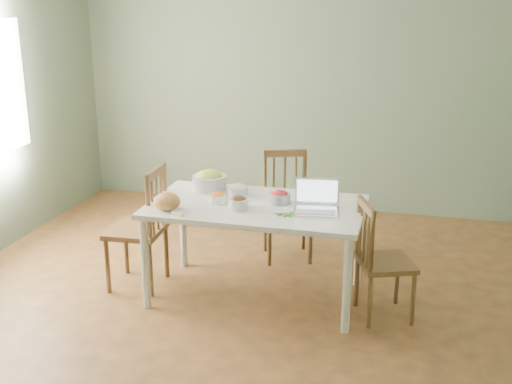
% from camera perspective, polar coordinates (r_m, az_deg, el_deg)
% --- Properties ---
extents(floor, '(5.00, 5.00, 0.00)m').
position_cam_1_polar(floor, '(5.07, -1.21, -9.99)').
color(floor, '#4B321F').
rests_on(floor, ground).
extents(wall_back, '(5.00, 0.00, 2.70)m').
position_cam_1_polar(wall_back, '(7.00, 4.32, 9.34)').
color(wall_back, slate).
rests_on(wall_back, ground).
extents(wall_front, '(5.00, 0.00, 2.70)m').
position_cam_1_polar(wall_front, '(2.41, -17.81, -7.63)').
color(wall_front, slate).
rests_on(wall_front, ground).
extents(dining_table, '(1.64, 0.92, 0.77)m').
position_cam_1_polar(dining_table, '(5.05, -0.00, -5.26)').
color(dining_table, white).
rests_on(dining_table, floor).
extents(chair_far, '(0.54, 0.53, 0.97)m').
position_cam_1_polar(chair_far, '(5.75, 2.82, -1.36)').
color(chair_far, '#3B2412').
rests_on(chair_far, floor).
extents(chair_left, '(0.45, 0.47, 1.01)m').
position_cam_1_polar(chair_left, '(5.28, -10.65, -3.11)').
color(chair_left, '#3B2412').
rests_on(chair_left, floor).
extents(chair_right, '(0.50, 0.51, 0.90)m').
position_cam_1_polar(chair_right, '(4.82, 11.49, -5.95)').
color(chair_right, '#3B2412').
rests_on(chair_right, floor).
extents(bread_boule, '(0.21, 0.21, 0.13)m').
position_cam_1_polar(bread_boule, '(4.82, -7.93, -0.83)').
color(bread_boule, tan).
rests_on(bread_boule, dining_table).
extents(butter_stick, '(0.10, 0.06, 0.03)m').
position_cam_1_polar(butter_stick, '(4.69, -7.03, -1.99)').
color(butter_stick, white).
rests_on(butter_stick, dining_table).
extents(bowl_squash, '(0.35, 0.35, 0.16)m').
position_cam_1_polar(bowl_squash, '(5.26, -4.19, 1.04)').
color(bowl_squash, '#DFDA62').
rests_on(bowl_squash, dining_table).
extents(bowl_carrot, '(0.19, 0.19, 0.08)m').
position_cam_1_polar(bowl_carrot, '(4.96, -3.37, -0.46)').
color(bowl_carrot, '#E15100').
rests_on(bowl_carrot, dining_table).
extents(bowl_onion, '(0.17, 0.17, 0.09)m').
position_cam_1_polar(bowl_onion, '(5.14, -1.65, 0.23)').
color(bowl_onion, beige).
rests_on(bowl_onion, dining_table).
extents(bowl_mushroom, '(0.20, 0.20, 0.10)m').
position_cam_1_polar(bowl_mushroom, '(4.80, -1.58, -0.95)').
color(bowl_mushroom, '#361913').
rests_on(bowl_mushroom, dining_table).
extents(bowl_redpep, '(0.20, 0.20, 0.10)m').
position_cam_1_polar(bowl_redpep, '(4.93, 2.11, -0.46)').
color(bowl_redpep, '#AE0913').
rests_on(bowl_redpep, dining_table).
extents(bowl_broccoli, '(0.15, 0.15, 0.08)m').
position_cam_1_polar(bowl_broccoli, '(5.07, 4.22, -0.11)').
color(bowl_broccoli, '#1C4013').
rests_on(bowl_broccoli, dining_table).
extents(flatbread, '(0.27, 0.27, 0.02)m').
position_cam_1_polar(flatbread, '(5.16, 4.91, -0.15)').
color(flatbread, tan).
rests_on(flatbread, dining_table).
extents(basil_bunch, '(0.18, 0.18, 0.02)m').
position_cam_1_polar(basil_bunch, '(4.70, 2.55, -1.89)').
color(basil_bunch, '#165309').
rests_on(basil_bunch, dining_table).
extents(laptop, '(0.37, 0.33, 0.23)m').
position_cam_1_polar(laptop, '(4.72, 5.41, -0.50)').
color(laptop, silver).
rests_on(laptop, dining_table).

